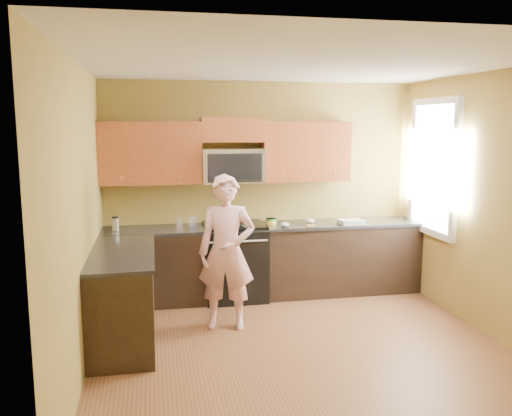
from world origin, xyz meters
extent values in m
plane|color=brown|center=(0.00, 0.00, 0.00)|extent=(4.00, 4.00, 0.00)
plane|color=white|center=(0.00, 0.00, 2.70)|extent=(4.00, 4.00, 0.00)
plane|color=olive|center=(0.00, 2.00, 1.35)|extent=(4.00, 0.00, 4.00)
plane|color=olive|center=(0.00, -2.00, 1.35)|extent=(4.00, 0.00, 4.00)
plane|color=olive|center=(-2.00, 0.00, 1.35)|extent=(0.00, 4.00, 4.00)
plane|color=olive|center=(2.00, 0.00, 1.35)|extent=(0.00, 4.00, 4.00)
cube|color=black|center=(0.00, 1.70, 0.44)|extent=(4.00, 0.60, 0.88)
cube|color=black|center=(-1.70, 0.60, 0.44)|extent=(0.60, 1.60, 0.88)
cube|color=black|center=(0.00, 1.69, 0.90)|extent=(4.00, 0.62, 0.04)
cube|color=black|center=(-1.69, 0.60, 0.90)|extent=(0.62, 1.60, 0.04)
cube|color=brown|center=(-0.40, 1.83, 2.10)|extent=(0.76, 0.33, 0.30)
imported|color=pink|center=(-0.63, 0.74, 0.82)|extent=(0.68, 0.53, 1.65)
cube|color=#B27F47|center=(0.53, 1.49, 0.93)|extent=(0.12, 0.12, 0.01)
ellipsoid|color=silver|center=(0.20, 1.50, 0.95)|extent=(0.13, 0.14, 0.06)
ellipsoid|color=silver|center=(0.57, 1.66, 0.95)|extent=(0.16, 0.17, 0.07)
cube|color=white|center=(1.09, 1.57, 0.95)|extent=(0.31, 0.26, 0.05)
cylinder|color=silver|center=(-1.07, 1.73, 0.98)|extent=(0.09, 0.09, 0.12)
cylinder|color=silver|center=(-0.89, 1.82, 0.98)|extent=(0.09, 0.09, 0.12)
cylinder|color=silver|center=(-0.92, 1.75, 0.98)|extent=(0.09, 0.09, 0.12)
camera|label=1|loc=(-1.38, -4.71, 2.16)|focal=37.32mm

